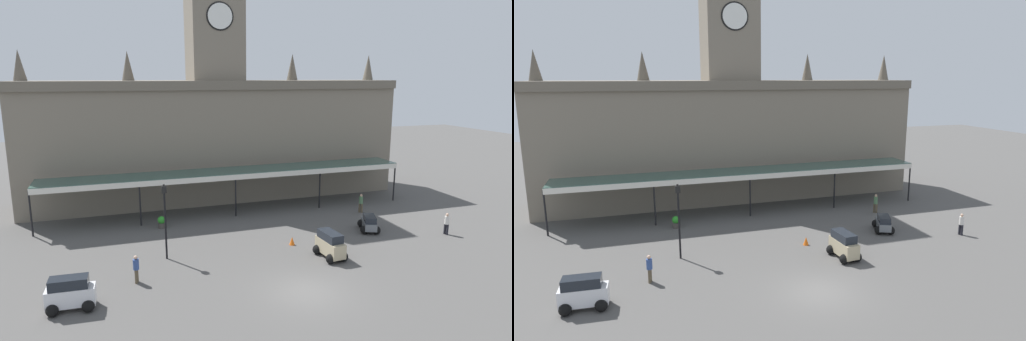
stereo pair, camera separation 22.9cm
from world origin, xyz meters
The scene contains 12 objects.
ground_plane centered at (0.00, 0.00, 0.00)m, with size 140.00×140.00×0.00m, color #514E4C.
station_building centered at (0.00, 21.45, 6.60)m, with size 35.41×7.05×21.35m.
entrance_canopy centered at (0.00, 15.71, 3.60)m, with size 31.77×3.26×3.74m.
car_white_van centered at (-12.25, 2.01, 0.81)m, with size 2.45×1.68×1.77m.
car_beige_van centered at (3.50, 3.88, 0.81)m, with size 1.72×2.46×1.77m.
car_grey_estate centered at (8.81, 7.61, 0.56)m, with size 2.08×2.42×1.27m.
pedestrian_crossing_forecourt centered at (-8.87, 4.11, 0.91)m, with size 0.34×0.38×1.67m.
pedestrian_beside_cars centered at (10.74, 12.00, 0.91)m, with size 0.34×0.35×1.67m.
pedestrian_near_entrance centered at (13.94, 5.09, 0.91)m, with size 0.34×0.39×1.67m.
victorian_lamppost centered at (-6.78, 7.07, 3.13)m, with size 0.30×0.30×5.06m.
traffic_cone centered at (2.01, 6.76, 0.29)m, with size 0.40×0.40×0.59m, color orange.
planter_by_canopy centered at (-6.41, 13.30, 0.49)m, with size 0.60×0.60×0.96m.
Camera 1 is at (-9.73, -20.71, 11.73)m, focal length 31.07 mm.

